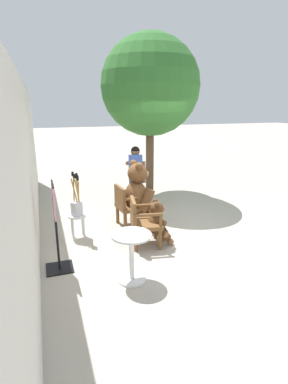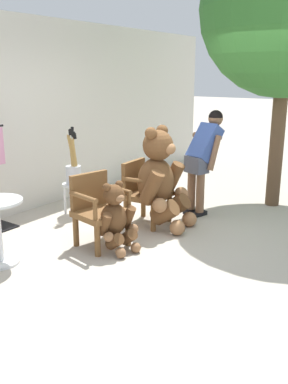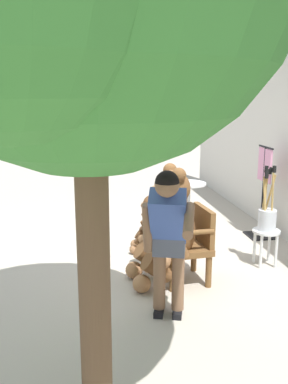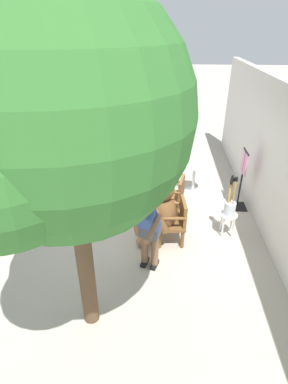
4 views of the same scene
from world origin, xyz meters
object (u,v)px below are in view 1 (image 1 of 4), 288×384
(wooden_chair_left, at_px, (143,221))
(clothing_display_stand, at_px, (56,225))
(teddy_bear_large, at_px, (139,194))
(teddy_bear_small, at_px, (158,222))
(wooden_chair_right, at_px, (128,204))
(person_visitor, at_px, (136,173))
(round_side_table, at_px, (132,252))
(white_stool, at_px, (77,220))
(patio_tree, at_px, (151,88))
(brush_bucket, at_px, (77,205))

(wooden_chair_left, relative_size, clothing_display_stand, 0.63)
(teddy_bear_large, height_order, teddy_bear_small, teddy_bear_large)
(wooden_chair_left, distance_m, wooden_chair_right, 0.95)
(person_visitor, xyz_separation_m, round_side_table, (-2.84, 0.96, -0.45))
(white_stool, bearing_deg, patio_tree, -45.50)
(teddy_bear_small, height_order, patio_tree, patio_tree)
(wooden_chair_right, bearing_deg, teddy_bear_small, -163.61)
(wooden_chair_right, xyz_separation_m, clothing_display_stand, (-1.31, 1.48, 0.26))
(teddy_bear_small, relative_size, patio_tree, 0.20)
(teddy_bear_small, distance_m, patio_tree, 3.93)
(teddy_bear_small, bearing_deg, clothing_display_stand, 101.10)
(teddy_bear_large, xyz_separation_m, clothing_display_stand, (-1.33, 1.73, 0.06))
(wooden_chair_left, relative_size, round_side_table, 1.19)
(wooden_chair_left, height_order, brush_bucket, brush_bucket)
(white_stool, height_order, round_side_table, round_side_table)
(brush_bucket, bearing_deg, round_side_table, -162.54)
(teddy_bear_large, xyz_separation_m, patio_tree, (1.96, -0.97, 2.17))
(brush_bucket, height_order, round_side_table, brush_bucket)
(wooden_chair_right, distance_m, clothing_display_stand, 1.99)
(teddy_bear_large, bearing_deg, white_stool, 102.15)
(round_side_table, xyz_separation_m, patio_tree, (3.95, -1.74, 2.38))
(teddy_bear_large, xyz_separation_m, brush_bucket, (-0.28, 1.31, -0.00))
(brush_bucket, relative_size, patio_tree, 0.20)
(round_side_table, bearing_deg, brush_bucket, 17.46)
(wooden_chair_right, distance_m, brush_bucket, 1.11)
(wooden_chair_right, relative_size, clothing_display_stand, 0.63)
(teddy_bear_large, distance_m, brush_bucket, 1.34)
(person_visitor, bearing_deg, clothing_display_stand, 138.56)
(person_visitor, xyz_separation_m, brush_bucket, (-1.13, 1.49, -0.24))
(white_stool, bearing_deg, wooden_chair_right, -75.65)
(wooden_chair_right, distance_m, white_stool, 1.10)
(round_side_table, xyz_separation_m, clothing_display_stand, (0.67, 0.96, 0.27))
(wooden_chair_right, bearing_deg, brush_bucket, 104.46)
(wooden_chair_left, xyz_separation_m, round_side_table, (-1.03, 0.52, -0.01))
(white_stool, bearing_deg, round_side_table, -162.43)
(wooden_chair_right, height_order, white_stool, wooden_chair_right)
(teddy_bear_large, height_order, round_side_table, teddy_bear_large)
(patio_tree, xyz_separation_m, clothing_display_stand, (-3.29, 2.70, -2.11))
(teddy_bear_large, height_order, clothing_display_stand, clothing_display_stand)
(wooden_chair_right, bearing_deg, patio_tree, -31.84)
(wooden_chair_right, xyz_separation_m, round_side_table, (-1.98, 0.52, -0.01))
(wooden_chair_left, relative_size, patio_tree, 0.21)
(brush_bucket, bearing_deg, teddy_bear_large, -77.76)
(wooden_chair_right, distance_m, teddy_bear_large, 0.32)
(wooden_chair_left, bearing_deg, person_visitor, -13.70)
(brush_bucket, xyz_separation_m, round_side_table, (-1.71, -0.54, -0.21))
(teddy_bear_large, bearing_deg, clothing_display_stand, 127.48)
(wooden_chair_right, distance_m, person_visitor, 1.06)
(wooden_chair_left, height_order, clothing_display_stand, clothing_display_stand)
(teddy_bear_large, relative_size, white_stool, 2.94)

